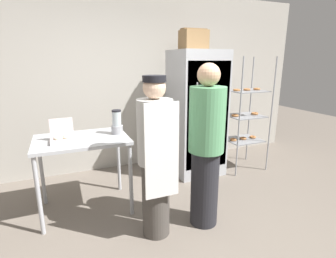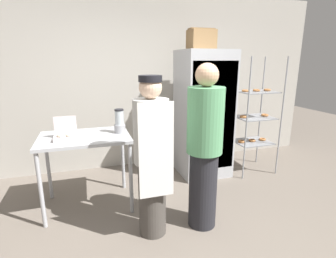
{
  "view_description": "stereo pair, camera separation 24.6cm",
  "coord_description": "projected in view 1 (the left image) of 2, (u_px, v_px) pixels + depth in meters",
  "views": [
    {
      "loc": [
        -1.06,
        -1.91,
        1.75
      ],
      "look_at": [
        0.01,
        0.67,
        1.01
      ],
      "focal_mm": 28.0,
      "sensor_mm": 36.0,
      "label": 1
    },
    {
      "loc": [
        -0.83,
        -2.0,
        1.75
      ],
      "look_at": [
        0.01,
        0.67,
        1.01
      ],
      "focal_mm": 28.0,
      "sensor_mm": 36.0,
      "label": 2
    }
  ],
  "objects": [
    {
      "name": "donut_box",
      "position": [
        63.0,
        138.0,
        2.81
      ],
      "size": [
        0.25,
        0.2,
        0.24
      ],
      "color": "silver",
      "rests_on": "prep_counter"
    },
    {
      "name": "prep_counter",
      "position": [
        82.0,
        147.0,
        2.99
      ],
      "size": [
        1.02,
        0.73,
        0.89
      ],
      "color": "#ADAFB5",
      "rests_on": "ground_plane"
    },
    {
      "name": "ground_plane",
      "position": [
        193.0,
        245.0,
        2.55
      ],
      "size": [
        14.0,
        14.0,
        0.0
      ],
      "primitive_type": "plane",
      "color": "#6B6056"
    },
    {
      "name": "person_customer",
      "position": [
        206.0,
        147.0,
        2.7
      ],
      "size": [
        0.37,
        0.37,
        1.72
      ],
      "color": "#232328",
      "rests_on": "ground_plane"
    },
    {
      "name": "baking_rack",
      "position": [
        245.0,
        115.0,
        4.2
      ],
      "size": [
        0.63,
        0.53,
        1.8
      ],
      "color": "#93969B",
      "rests_on": "ground_plane"
    },
    {
      "name": "back_wall",
      "position": [
        129.0,
        82.0,
        4.24
      ],
      "size": [
        6.4,
        0.12,
        2.8
      ],
      "primitive_type": "cube",
      "color": "#ADA89E",
      "rests_on": "ground_plane"
    },
    {
      "name": "refrigerator",
      "position": [
        196.0,
        114.0,
        4.04
      ],
      "size": [
        0.74,
        0.74,
        1.89
      ],
      "color": "#ADAFB5",
      "rests_on": "ground_plane"
    },
    {
      "name": "blender_pitcher",
      "position": [
        117.0,
        123.0,
        3.1
      ],
      "size": [
        0.14,
        0.14,
        0.29
      ],
      "color": "#99999E",
      "rests_on": "prep_counter"
    },
    {
      "name": "person_baker",
      "position": [
        155.0,
        157.0,
        2.52
      ],
      "size": [
        0.34,
        0.36,
        1.61
      ],
      "color": "#47423D",
      "rests_on": "ground_plane"
    },
    {
      "name": "cardboard_storage_box",
      "position": [
        194.0,
        40.0,
        3.84
      ],
      "size": [
        0.38,
        0.29,
        0.3
      ],
      "color": "#937047",
      "rests_on": "refrigerator"
    }
  ]
}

